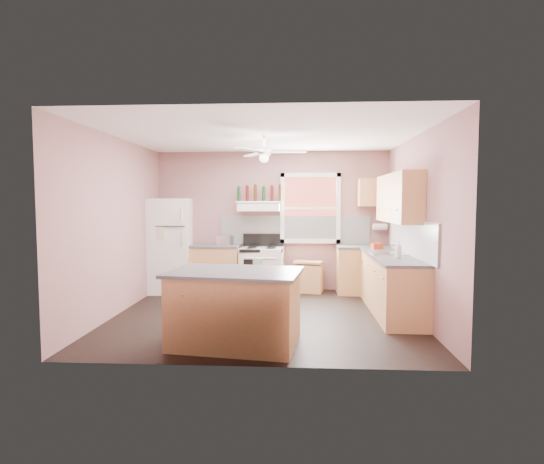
# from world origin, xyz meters

# --- Properties ---
(floor) EXTENTS (4.50, 4.50, 0.00)m
(floor) POSITION_xyz_m (0.00, 0.00, 0.00)
(floor) COLOR black
(floor) RESTS_ON ground
(ceiling) EXTENTS (4.50, 4.50, 0.00)m
(ceiling) POSITION_xyz_m (0.00, 0.00, 2.70)
(ceiling) COLOR white
(ceiling) RESTS_ON ground
(wall_back) EXTENTS (4.50, 0.05, 2.70)m
(wall_back) POSITION_xyz_m (0.00, 2.02, 1.35)
(wall_back) COLOR #926462
(wall_back) RESTS_ON ground
(wall_right) EXTENTS (0.05, 4.00, 2.70)m
(wall_right) POSITION_xyz_m (2.27, 0.00, 1.35)
(wall_right) COLOR #926462
(wall_right) RESTS_ON ground
(wall_left) EXTENTS (0.05, 4.00, 2.70)m
(wall_left) POSITION_xyz_m (-2.27, 0.00, 1.35)
(wall_left) COLOR #926462
(wall_left) RESTS_ON ground
(backsplash_back) EXTENTS (2.90, 0.03, 0.55)m
(backsplash_back) POSITION_xyz_m (0.45, 1.99, 1.18)
(backsplash_back) COLOR white
(backsplash_back) RESTS_ON wall_back
(backsplash_right) EXTENTS (0.03, 2.60, 0.55)m
(backsplash_right) POSITION_xyz_m (2.23, 0.30, 1.18)
(backsplash_right) COLOR white
(backsplash_right) RESTS_ON wall_right
(window_view) EXTENTS (1.00, 0.02, 1.20)m
(window_view) POSITION_xyz_m (0.75, 1.98, 1.60)
(window_view) COLOR maroon
(window_view) RESTS_ON wall_back
(window_frame) EXTENTS (1.16, 0.07, 1.36)m
(window_frame) POSITION_xyz_m (0.75, 1.96, 1.60)
(window_frame) COLOR white
(window_frame) RESTS_ON wall_back
(refrigerator) EXTENTS (0.83, 0.81, 1.78)m
(refrigerator) POSITION_xyz_m (-1.91, 1.64, 0.89)
(refrigerator) COLOR white
(refrigerator) RESTS_ON floor
(base_cabinet_left) EXTENTS (0.90, 0.60, 0.86)m
(base_cabinet_left) POSITION_xyz_m (-1.06, 1.70, 0.43)
(base_cabinet_left) COLOR #B4824B
(base_cabinet_left) RESTS_ON floor
(counter_left) EXTENTS (0.92, 0.62, 0.04)m
(counter_left) POSITION_xyz_m (-1.06, 1.70, 0.88)
(counter_left) COLOR #444447
(counter_left) RESTS_ON base_cabinet_left
(toaster) EXTENTS (0.32, 0.25, 0.18)m
(toaster) POSITION_xyz_m (-0.88, 1.68, 0.99)
(toaster) COLOR silver
(toaster) RESTS_ON counter_left
(stove) EXTENTS (0.83, 0.69, 0.86)m
(stove) POSITION_xyz_m (-0.16, 1.65, 0.43)
(stove) COLOR white
(stove) RESTS_ON floor
(range_hood) EXTENTS (0.78, 0.50, 0.14)m
(range_hood) POSITION_xyz_m (-0.23, 1.75, 1.62)
(range_hood) COLOR white
(range_hood) RESTS_ON wall_back
(bottle_shelf) EXTENTS (0.90, 0.26, 0.03)m
(bottle_shelf) POSITION_xyz_m (-0.23, 1.87, 1.72)
(bottle_shelf) COLOR white
(bottle_shelf) RESTS_ON range_hood
(cart) EXTENTS (0.59, 0.45, 0.53)m
(cart) POSITION_xyz_m (0.71, 1.74, 0.27)
(cart) COLOR #B4824B
(cart) RESTS_ON floor
(base_cabinet_corner) EXTENTS (1.00, 0.60, 0.86)m
(base_cabinet_corner) POSITION_xyz_m (1.75, 1.70, 0.43)
(base_cabinet_corner) COLOR #B4824B
(base_cabinet_corner) RESTS_ON floor
(base_cabinet_right) EXTENTS (0.60, 2.20, 0.86)m
(base_cabinet_right) POSITION_xyz_m (1.95, 0.30, 0.43)
(base_cabinet_right) COLOR #B4824B
(base_cabinet_right) RESTS_ON floor
(counter_corner) EXTENTS (1.02, 0.62, 0.04)m
(counter_corner) POSITION_xyz_m (1.75, 1.70, 0.88)
(counter_corner) COLOR #444447
(counter_corner) RESTS_ON base_cabinet_corner
(counter_right) EXTENTS (0.62, 2.22, 0.04)m
(counter_right) POSITION_xyz_m (1.94, 0.30, 0.88)
(counter_right) COLOR #444447
(counter_right) RESTS_ON base_cabinet_right
(sink) EXTENTS (0.55, 0.45, 0.03)m
(sink) POSITION_xyz_m (1.94, 0.50, 0.90)
(sink) COLOR silver
(sink) RESTS_ON counter_right
(faucet) EXTENTS (0.03, 0.03, 0.14)m
(faucet) POSITION_xyz_m (2.10, 0.50, 0.97)
(faucet) COLOR silver
(faucet) RESTS_ON sink
(upper_cabinet_right) EXTENTS (0.33, 1.80, 0.76)m
(upper_cabinet_right) POSITION_xyz_m (2.08, 0.50, 1.78)
(upper_cabinet_right) COLOR #B4824B
(upper_cabinet_right) RESTS_ON wall_right
(upper_cabinet_corner) EXTENTS (0.60, 0.33, 0.52)m
(upper_cabinet_corner) POSITION_xyz_m (1.95, 1.83, 1.90)
(upper_cabinet_corner) COLOR #B4824B
(upper_cabinet_corner) RESTS_ON wall_back
(paper_towel) EXTENTS (0.26, 0.12, 0.12)m
(paper_towel) POSITION_xyz_m (2.07, 1.86, 1.25)
(paper_towel) COLOR white
(paper_towel) RESTS_ON wall_back
(island) EXTENTS (1.56, 1.10, 0.86)m
(island) POSITION_xyz_m (-0.25, -1.32, 0.43)
(island) COLOR #B4824B
(island) RESTS_ON floor
(island_top) EXTENTS (1.66, 1.20, 0.04)m
(island_top) POSITION_xyz_m (-0.25, -1.32, 0.88)
(island_top) COLOR #444447
(island_top) RESTS_ON island
(ceiling_fan_hub) EXTENTS (0.20, 0.20, 0.08)m
(ceiling_fan_hub) POSITION_xyz_m (0.00, 0.00, 2.45)
(ceiling_fan_hub) COLOR white
(ceiling_fan_hub) RESTS_ON ceiling
(soap_bottle) EXTENTS (0.13, 0.13, 0.25)m
(soap_bottle) POSITION_xyz_m (1.97, -0.08, 1.03)
(soap_bottle) COLOR silver
(soap_bottle) RESTS_ON counter_right
(red_caddy) EXTENTS (0.21, 0.17, 0.10)m
(red_caddy) POSITION_xyz_m (1.89, 1.18, 0.95)
(red_caddy) COLOR #B62E0F
(red_caddy) RESTS_ON counter_right
(wine_bottles) EXTENTS (0.86, 0.06, 0.31)m
(wine_bottles) POSITION_xyz_m (-0.22, 1.87, 1.88)
(wine_bottles) COLOR #143819
(wine_bottles) RESTS_ON bottle_shelf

